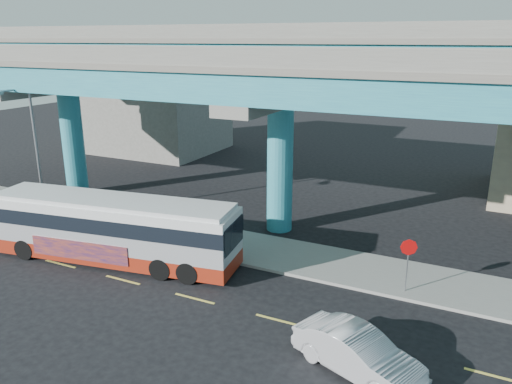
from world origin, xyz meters
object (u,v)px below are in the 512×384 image
at_px(sedan, 358,352).
at_px(stop_sign, 408,254).
at_px(transit_bus, 113,227).
at_px(parked_car, 45,197).
at_px(street_lamp, 27,136).

xyz_separation_m(sedan, stop_sign, (0.49, 6.29, 1.16)).
height_order(transit_bus, parked_car, transit_bus).
xyz_separation_m(transit_bus, street_lamp, (-8.00, 2.15, 3.62)).
relative_size(parked_car, street_lamp, 0.48).
relative_size(parked_car, stop_sign, 1.60).
xyz_separation_m(transit_bus, parked_car, (-9.64, 4.23, -1.02)).
relative_size(sedan, parked_car, 1.24).
relative_size(transit_bus, street_lamp, 1.61).
relative_size(sedan, stop_sign, 1.98).
bearing_deg(sedan, parked_car, 92.28).
bearing_deg(stop_sign, street_lamp, -176.90).
relative_size(transit_bus, stop_sign, 5.34).
xyz_separation_m(sedan, street_lamp, (-21.47, 5.54, 4.68)).
distance_m(transit_bus, stop_sign, 14.27).
height_order(street_lamp, stop_sign, street_lamp).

